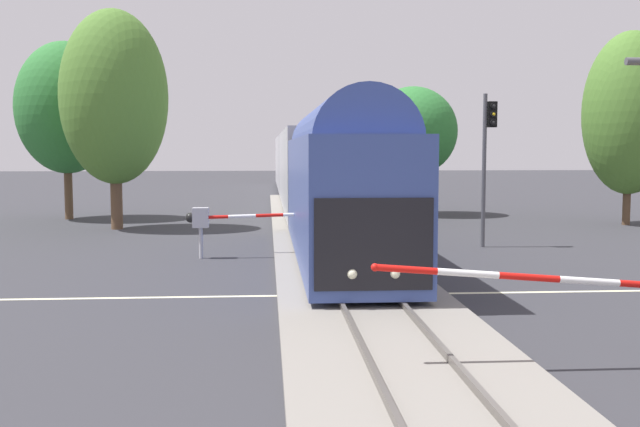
# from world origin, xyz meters

# --- Properties ---
(ground_plane) EXTENTS (220.00, 220.00, 0.00)m
(ground_plane) POSITION_xyz_m (0.00, 0.00, 0.00)
(ground_plane) COLOR #333338
(road_centre_stripe) EXTENTS (44.00, 0.20, 0.01)m
(road_centre_stripe) POSITION_xyz_m (0.00, 0.00, 0.00)
(road_centre_stripe) COLOR beige
(road_centre_stripe) RESTS_ON ground
(railway_track) EXTENTS (4.40, 80.00, 0.32)m
(railway_track) POSITION_xyz_m (0.00, 0.00, 0.10)
(railway_track) COLOR gray
(railway_track) RESTS_ON ground
(commuter_train) EXTENTS (3.04, 65.36, 5.16)m
(commuter_train) POSITION_xyz_m (0.00, 28.17, 2.72)
(commuter_train) COLOR #384C93
(commuter_train) RESTS_ON railway_track
(crossing_gate_far) EXTENTS (5.46, 0.40, 1.80)m
(crossing_gate_far) POSITION_xyz_m (-4.23, 6.97, 1.40)
(crossing_gate_far) COLOR #B7B7BC
(crossing_gate_far) RESTS_ON ground
(traffic_signal_far_side) EXTENTS (0.53, 0.38, 6.00)m
(traffic_signal_far_side) POSITION_xyz_m (6.17, 9.21, 4.01)
(traffic_signal_far_side) COLOR #4C4C51
(traffic_signal_far_side) RESTS_ON ground
(maple_right_background) EXTENTS (4.63, 4.63, 9.75)m
(maple_right_background) POSITION_xyz_m (15.78, 17.13, 5.65)
(maple_right_background) COLOR brown
(maple_right_background) RESTS_ON ground
(oak_behind_train) EXTENTS (5.07, 5.07, 10.45)m
(oak_behind_train) POSITION_xyz_m (-9.67, 16.93, 6.29)
(oak_behind_train) COLOR brown
(oak_behind_train) RESTS_ON ground
(pine_left_background) EXTENTS (5.38, 5.38, 9.66)m
(pine_left_background) POSITION_xyz_m (-13.32, 22.30, 6.07)
(pine_left_background) COLOR brown
(pine_left_background) RESTS_ON ground
(elm_centre_background) EXTENTS (5.15, 5.15, 7.44)m
(elm_centre_background) POSITION_xyz_m (5.99, 23.47, 4.86)
(elm_centre_background) COLOR #4C3828
(elm_centre_background) RESTS_ON ground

